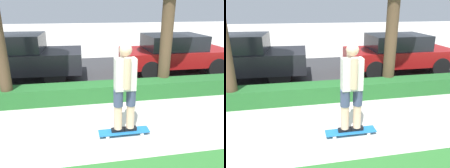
# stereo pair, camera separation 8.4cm
# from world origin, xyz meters

# --- Properties ---
(ground_plane) EXTENTS (60.00, 60.00, 0.00)m
(ground_plane) POSITION_xyz_m (0.00, 0.00, 0.00)
(ground_plane) COLOR beige
(street_asphalt) EXTENTS (13.09, 5.00, 0.01)m
(street_asphalt) POSITION_xyz_m (0.00, 4.20, 0.00)
(street_asphalt) COLOR #38383A
(street_asphalt) RESTS_ON ground_plane
(hedge_row) EXTENTS (13.09, 0.60, 0.45)m
(hedge_row) POSITION_xyz_m (0.00, 1.60, 0.23)
(hedge_row) COLOR #236028
(hedge_row) RESTS_ON ground_plane
(skateboard) EXTENTS (1.01, 0.24, 0.09)m
(skateboard) POSITION_xyz_m (0.16, -0.23, 0.07)
(skateboard) COLOR #1E6BAD
(skateboard) RESTS_ON ground_plane
(skater_person) EXTENTS (0.51, 0.45, 1.74)m
(skater_person) POSITION_xyz_m (0.16, -0.23, 1.02)
(skater_person) COLOR black
(skater_person) RESTS_ON skateboard
(parked_car_front) EXTENTS (4.70, 1.93, 1.57)m
(parked_car_front) POSITION_xyz_m (-2.84, 3.72, 0.82)
(parked_car_front) COLOR black
(parked_car_front) RESTS_ON ground_plane
(parked_car_middle) EXTENTS (4.02, 1.89, 1.43)m
(parked_car_middle) POSITION_xyz_m (3.01, 3.78, 0.76)
(parked_car_middle) COLOR maroon
(parked_car_middle) RESTS_ON ground_plane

